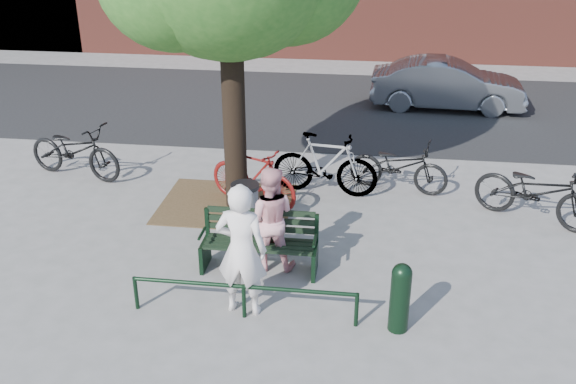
# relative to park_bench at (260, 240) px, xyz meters

# --- Properties ---
(ground) EXTENTS (90.00, 90.00, 0.00)m
(ground) POSITION_rel_park_bench_xyz_m (0.00, -0.08, -0.48)
(ground) COLOR gray
(ground) RESTS_ON ground
(dirt_pit) EXTENTS (2.40, 2.00, 0.02)m
(dirt_pit) POSITION_rel_park_bench_xyz_m (-1.00, 2.12, -0.47)
(dirt_pit) COLOR brown
(dirt_pit) RESTS_ON ground
(road) EXTENTS (40.00, 7.00, 0.01)m
(road) POSITION_rel_park_bench_xyz_m (0.00, 8.42, -0.47)
(road) COLOR black
(road) RESTS_ON ground
(park_bench) EXTENTS (1.74, 0.54, 0.97)m
(park_bench) POSITION_rel_park_bench_xyz_m (0.00, 0.00, 0.00)
(park_bench) COLOR black
(park_bench) RESTS_ON ground
(guard_railing) EXTENTS (3.06, 0.06, 0.51)m
(guard_railing) POSITION_rel_park_bench_xyz_m (0.00, -1.28, -0.08)
(guard_railing) COLOR black
(guard_railing) RESTS_ON ground
(person_left) EXTENTS (0.72, 0.51, 1.89)m
(person_left) POSITION_rel_park_bench_xyz_m (-0.04, -1.12, 0.47)
(person_left) COLOR white
(person_left) RESTS_ON ground
(person_right) EXTENTS (0.82, 0.65, 1.63)m
(person_right) POSITION_rel_park_bench_xyz_m (0.14, 0.07, 0.34)
(person_right) COLOR pink
(person_right) RESTS_ON ground
(bollard) EXTENTS (0.26, 0.26, 0.98)m
(bollard) POSITION_rel_park_bench_xyz_m (2.05, -1.28, 0.05)
(bollard) COLOR black
(bollard) RESTS_ON ground
(litter_bin) EXTENTS (0.47, 0.47, 0.96)m
(litter_bin) POSITION_rel_park_bench_xyz_m (-0.40, 0.94, 0.01)
(litter_bin) COLOR gray
(litter_bin) RESTS_ON ground
(bicycle_a) EXTENTS (2.27, 1.29, 1.13)m
(bicycle_a) POSITION_rel_park_bench_xyz_m (-4.28, 3.01, 0.09)
(bicycle_a) COLOR black
(bicycle_a) RESTS_ON ground
(bicycle_b) EXTENTS (1.91, 1.30, 1.12)m
(bicycle_b) POSITION_rel_park_bench_xyz_m (-0.51, 2.19, 0.08)
(bicycle_b) COLOR #5C0E0D
(bicycle_b) RESTS_ON ground
(bicycle_c) EXTENTS (2.01, 1.11, 1.00)m
(bicycle_c) POSITION_rel_park_bench_xyz_m (2.14, 3.18, 0.02)
(bicycle_c) COLOR black
(bicycle_c) RESTS_ON ground
(bicycle_d) EXTENTS (2.06, 0.81, 1.21)m
(bicycle_d) POSITION_rel_park_bench_xyz_m (0.75, 2.84, 0.12)
(bicycle_d) COLOR gray
(bicycle_d) RESTS_ON ground
(bicycle_e) EXTENTS (2.27, 1.68, 1.14)m
(bicycle_e) POSITION_rel_park_bench_xyz_m (4.46, 2.16, 0.09)
(bicycle_e) COLOR black
(bicycle_e) RESTS_ON ground
(parked_car) EXTENTS (4.05, 1.58, 1.31)m
(parked_car) POSITION_rel_park_bench_xyz_m (3.53, 8.71, 0.18)
(parked_car) COLOR slate
(parked_car) RESTS_ON ground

